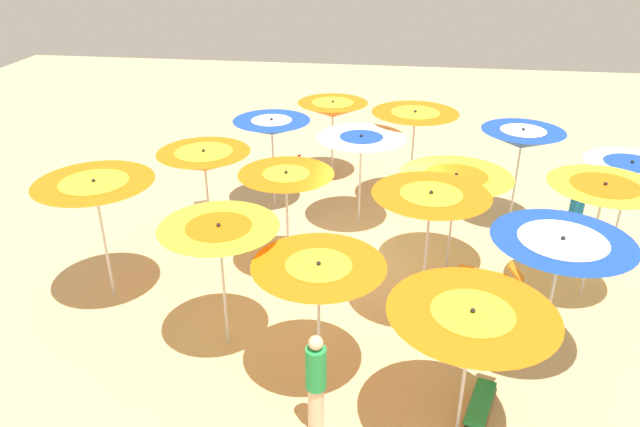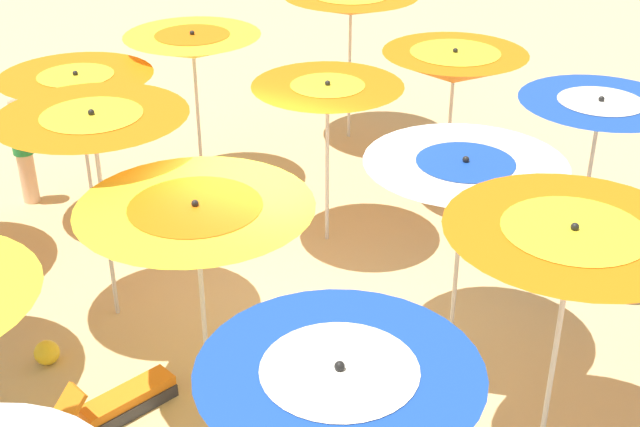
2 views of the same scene
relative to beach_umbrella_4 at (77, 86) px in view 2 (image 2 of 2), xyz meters
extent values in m
cube|color=#D1B57F|center=(0.81, 3.43, -1.98)|extent=(39.25, 39.25, 0.04)
cylinder|color=silver|center=(0.00, 0.00, -0.98)|extent=(0.05, 0.05, 1.96)
cone|color=orange|center=(0.00, 0.00, -0.01)|extent=(2.05, 2.05, 0.31)
cone|color=yellow|center=(0.00, 0.00, 0.08)|extent=(1.01, 1.01, 0.15)
sphere|color=black|center=(0.00, 0.00, 0.18)|extent=(0.07, 0.07, 0.07)
cylinder|color=silver|center=(1.68, 1.94, -0.82)|extent=(0.05, 0.05, 2.29)
cone|color=orange|center=(1.68, 1.94, 0.33)|extent=(2.06, 2.06, 0.45)
cone|color=yellow|center=(1.68, 1.94, 0.44)|extent=(1.08, 1.08, 0.23)
sphere|color=black|center=(1.68, 1.94, 0.58)|extent=(0.07, 0.07, 0.07)
cylinder|color=silver|center=(2.25, 3.71, -0.98)|extent=(0.05, 0.05, 1.97)
cone|color=yellow|center=(2.25, 3.71, 0.00)|extent=(2.26, 2.26, 0.37)
cone|color=orange|center=(2.25, 3.71, 0.09)|extent=(1.26, 1.26, 0.21)
sphere|color=black|center=(2.25, 3.71, 0.22)|extent=(0.07, 0.07, 0.07)
cone|color=#1947B2|center=(3.91, 6.17, 0.17)|extent=(1.92, 1.92, 0.44)
cone|color=white|center=(3.91, 6.17, 0.28)|extent=(1.05, 1.05, 0.24)
sphere|color=black|center=(3.91, 6.17, 0.42)|extent=(0.07, 0.07, 0.07)
cylinder|color=silver|center=(-1.72, 0.63, -0.89)|extent=(0.05, 0.05, 2.14)
cone|color=yellow|center=(-1.72, 0.63, 0.18)|extent=(1.98, 1.98, 0.35)
cone|color=orange|center=(-1.72, 0.63, 0.26)|extent=(1.08, 1.08, 0.19)
sphere|color=black|center=(-1.72, 0.63, 0.38)|extent=(0.07, 0.07, 0.07)
cylinder|color=silver|center=(-1.11, 3.21, -0.95)|extent=(0.05, 0.05, 2.02)
cone|color=orange|center=(-1.11, 3.21, 0.05)|extent=(1.93, 1.93, 0.38)
cone|color=yellow|center=(-1.11, 3.21, 0.16)|extent=(0.94, 0.94, 0.19)
sphere|color=black|center=(-1.11, 3.21, 0.28)|extent=(0.07, 0.07, 0.07)
cylinder|color=silver|center=(0.21, 5.58, -0.95)|extent=(0.05, 0.05, 2.03)
cone|color=white|center=(0.21, 5.58, 0.07)|extent=(2.09, 2.09, 0.39)
cone|color=#1947B2|center=(0.21, 5.58, 0.17)|extent=(1.01, 1.01, 0.19)
sphere|color=black|center=(0.21, 5.58, 0.29)|extent=(0.07, 0.07, 0.07)
cylinder|color=silver|center=(1.43, 7.00, -0.83)|extent=(0.05, 0.05, 2.27)
cone|color=orange|center=(1.43, 7.00, 0.31)|extent=(2.17, 2.17, 0.33)
cone|color=yellow|center=(1.43, 7.00, 0.38)|extent=(1.21, 1.21, 0.18)
sphere|color=black|center=(1.43, 7.00, 0.50)|extent=(0.07, 0.07, 0.07)
cylinder|color=silver|center=(-4.40, 1.76, -0.82)|extent=(0.05, 0.05, 2.29)
cone|color=orange|center=(-4.40, 1.76, 0.32)|extent=(2.19, 2.19, 0.33)
cone|color=yellow|center=(-4.40, 1.76, 0.40)|extent=(1.24, 1.24, 0.18)
cylinder|color=silver|center=(-3.09, 4.11, -0.96)|extent=(0.05, 0.05, 2.01)
cone|color=orange|center=(-3.09, 4.11, 0.05)|extent=(2.02, 2.02, 0.44)
cone|color=yellow|center=(-3.09, 4.11, 0.14)|extent=(1.25, 1.25, 0.27)
sphere|color=black|center=(-3.09, 4.11, 0.30)|extent=(0.07, 0.07, 0.07)
cylinder|color=silver|center=(-2.07, 6.35, -0.92)|extent=(0.05, 0.05, 2.09)
cone|color=#1947B2|center=(-2.07, 6.35, 0.13)|extent=(1.92, 1.92, 0.38)
cone|color=white|center=(-2.07, 6.35, 0.22)|extent=(1.01, 1.01, 0.20)
sphere|color=black|center=(-2.07, 6.35, 0.35)|extent=(0.07, 0.07, 0.07)
cube|color=#333338|center=(2.90, 3.09, -1.89)|extent=(0.96, 0.31, 0.14)
cube|color=#333338|center=(2.98, 3.36, -1.89)|extent=(0.96, 0.31, 0.14)
cube|color=orange|center=(2.94, 3.22, -1.77)|extent=(1.03, 0.54, 0.10)
cube|color=orange|center=(3.56, 3.05, -1.56)|extent=(0.40, 0.36, 0.36)
cube|color=silver|center=(-3.24, 4.63, -1.89)|extent=(0.47, 0.85, 0.14)
cube|color=silver|center=(-3.51, 4.48, -1.89)|extent=(0.47, 0.85, 0.14)
cube|color=white|center=(-3.37, 4.55, -1.77)|extent=(0.72, 0.98, 0.10)
cube|color=white|center=(-3.67, 5.10, -1.54)|extent=(0.43, 0.44, 0.40)
cylinder|color=beige|center=(0.12, -1.13, -1.57)|extent=(0.24, 0.24, 0.78)
cylinder|color=green|center=(0.12, -1.13, -0.85)|extent=(0.30, 0.30, 0.68)
sphere|color=beige|center=(0.12, -1.13, -0.40)|extent=(0.21, 0.21, 0.21)
sphere|color=yellow|center=(2.80, 1.94, -1.83)|extent=(0.28, 0.28, 0.28)
camera|label=1|loc=(1.09, -7.65, 4.85)|focal=33.79mm
camera|label=2|loc=(7.85, 8.32, 3.94)|focal=48.65mm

